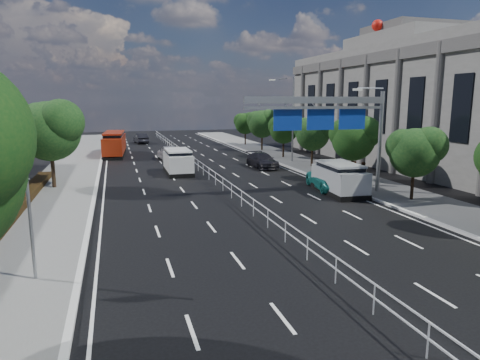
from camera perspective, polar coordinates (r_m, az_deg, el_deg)
name	(u,v)px	position (r m, az deg, el deg)	size (l,w,h in m)	color
ground	(299,254)	(19.05, 7.88, -9.71)	(160.00, 160.00, 0.00)	black
sidewalk_near	(6,284)	(17.96, -28.78, -12.00)	(5.00, 140.00, 0.14)	slate
kerb_near	(79,276)	(17.57, -20.63, -11.85)	(0.25, 140.00, 0.15)	silver
kerb_far	(467,234)	(24.02, 28.01, -6.40)	(0.25, 140.00, 0.15)	silver
median_fence	(200,167)	(39.92, -5.41, 1.80)	(0.05, 85.00, 1.02)	silver
toilet_sign	(15,205)	(17.01, -27.84, -2.97)	(1.62, 0.18, 4.34)	gray
overhead_gantry	(332,115)	(29.91, 12.12, 8.48)	(10.24, 0.38, 7.45)	gray
streetlight_far	(290,114)	(45.93, 6.73, 8.78)	(2.78, 2.40, 9.00)	gray
civic_hall	(422,103)	(49.35, 23.13, 9.37)	(14.40, 36.00, 14.35)	slate
near_tree_back	(51,128)	(34.57, -23.95, 6.41)	(4.84, 4.51, 6.69)	black
far_tree_c	(416,150)	(29.99, 22.39, 3.75)	(3.52, 3.28, 4.94)	black
far_tree_d	(354,137)	(36.09, 14.99, 5.62)	(3.85, 3.59, 5.34)	black
far_tree_e	(313,132)	(42.67, 9.74, 6.35)	(3.63, 3.38, 5.13)	black
far_tree_f	(284,128)	(49.50, 5.91, 6.93)	(3.52, 3.28, 5.02)	black
far_tree_g	(263,122)	(56.49, 3.02, 7.68)	(3.96, 3.69, 5.45)	black
far_tree_h	(246,122)	(63.62, 0.75, 7.71)	(3.41, 3.18, 4.91)	black
white_minivan	(178,162)	(39.34, -8.27, 2.43)	(2.25, 5.11, 2.21)	black
red_bus	(114,143)	(54.19, -16.40, 4.74)	(2.96, 9.69, 2.86)	black
near_car_silver	(169,153)	(48.35, -9.42, 3.63)	(2.04, 5.06, 1.72)	#A5A6AC
near_car_dark	(141,138)	(68.73, -13.08, 5.43)	(1.61, 4.62, 1.52)	black
silver_minivan	(339,178)	(31.35, 13.12, 0.20)	(2.64, 5.47, 2.21)	black
parked_car_teal	(330,180)	(32.67, 11.92, 0.00)	(2.37, 5.13, 1.43)	#19746D
parked_car_dark	(262,160)	(42.49, 2.98, 2.63)	(2.03, 4.99, 1.45)	black
pedestrian_a	(355,162)	(40.14, 15.05, 2.27)	(0.66, 0.43, 1.80)	gray
pedestrian_b	(362,173)	(34.31, 16.00, 0.86)	(0.87, 0.68, 1.79)	gray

